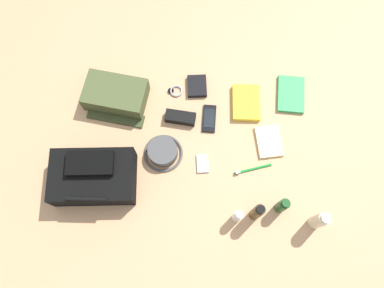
{
  "coord_description": "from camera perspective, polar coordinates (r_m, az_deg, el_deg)",
  "views": [
    {
      "loc": [
        -0.01,
        0.51,
        1.62
      ],
      "look_at": [
        0.0,
        0.0,
        0.04
      ],
      "focal_mm": 34.77,
      "sensor_mm": 36.0,
      "label": 1
    }
  ],
  "objects": [
    {
      "name": "toiletry_pouch",
      "position": [
        1.78,
        -11.62,
        7.29
      ],
      "size": [
        0.31,
        0.26,
        0.1
      ],
      "color": "#47512D",
      "rests_on": "ground_plane"
    },
    {
      "name": "travel_guidebook",
      "position": [
        1.78,
        8.29,
        6.27
      ],
      "size": [
        0.13,
        0.18,
        0.03
      ],
      "color": "yellow",
      "rests_on": "ground_plane"
    },
    {
      "name": "shampoo_bottle",
      "position": [
        1.62,
        13.69,
        -9.17
      ],
      "size": [
        0.04,
        0.04,
        0.13
      ],
      "color": "#19471E",
      "rests_on": "ground_plane"
    },
    {
      "name": "notepad",
      "position": [
        1.73,
        11.73,
        0.39
      ],
      "size": [
        0.13,
        0.16,
        0.02
      ],
      "primitive_type": "cube",
      "rotation": [
        0.0,
        0.0,
        0.14
      ],
      "color": "beige",
      "rests_on": "ground_plane"
    },
    {
      "name": "toothpaste_tube",
      "position": [
        1.59,
        7.0,
        -10.93
      ],
      "size": [
        0.04,
        0.04,
        0.12
      ],
      "color": "white",
      "rests_on": "ground_plane"
    },
    {
      "name": "wristwatch",
      "position": [
        1.8,
        -2.54,
        8.13
      ],
      "size": [
        0.07,
        0.06,
        0.01
      ],
      "color": "#99999E",
      "rests_on": "ground_plane"
    },
    {
      "name": "cologne_bottle",
      "position": [
        1.57,
        9.95,
        -10.26
      ],
      "size": [
        0.04,
        0.04,
        0.17
      ],
      "color": "#473319",
      "rests_on": "ground_plane"
    },
    {
      "name": "bucket_hat",
      "position": [
        1.67,
        -4.48,
        -1.23
      ],
      "size": [
        0.18,
        0.18,
        0.06
      ],
      "color": "#4C4C4C",
      "rests_on": "ground_plane"
    },
    {
      "name": "backpack",
      "position": [
        1.65,
        -14.9,
        -4.84
      ],
      "size": [
        0.36,
        0.24,
        0.15
      ],
      "color": "black",
      "rests_on": "ground_plane"
    },
    {
      "name": "toothbrush",
      "position": [
        1.68,
        8.99,
        -3.87
      ],
      "size": [
        0.17,
        0.05,
        0.02
      ],
      "color": "#198C33",
      "rests_on": "ground_plane"
    },
    {
      "name": "cell_phone",
      "position": [
        1.74,
        2.66,
        3.92
      ],
      "size": [
        0.07,
        0.14,
        0.01
      ],
      "color": "black",
      "rests_on": "ground_plane"
    },
    {
      "name": "lotion_bottle",
      "position": [
        1.63,
        18.97,
        -11.05
      ],
      "size": [
        0.05,
        0.05,
        0.16
      ],
      "color": "beige",
      "rests_on": "ground_plane"
    },
    {
      "name": "ground_plane",
      "position": [
        1.71,
        -0.0,
        -0.54
      ],
      "size": [
        2.64,
        2.02,
        0.02
      ],
      "primitive_type": "cube",
      "color": "tan",
      "rests_on": "ground"
    },
    {
      "name": "media_player",
      "position": [
        1.67,
        1.63,
        -3.0
      ],
      "size": [
        0.06,
        0.09,
        0.01
      ],
      "color": "#B7B7BC",
      "rests_on": "ground_plane"
    },
    {
      "name": "paperback_novel",
      "position": [
        1.85,
        14.93,
        7.37
      ],
      "size": [
        0.14,
        0.2,
        0.02
      ],
      "color": "#2D934C",
      "rests_on": "ground_plane"
    },
    {
      "name": "wallet",
      "position": [
        1.8,
        0.78,
        8.87
      ],
      "size": [
        0.1,
        0.12,
        0.02
      ],
      "primitive_type": "cube",
      "rotation": [
        0.0,
        0.0,
        0.06
      ],
      "color": "black",
      "rests_on": "ground_plane"
    },
    {
      "name": "sunglasses_case",
      "position": [
        1.72,
        -1.79,
        4.08
      ],
      "size": [
        0.15,
        0.07,
        0.04
      ],
      "primitive_type": "cube",
      "rotation": [
        0.0,
        0.0,
        -0.14
      ],
      "color": "black",
      "rests_on": "ground_plane"
    }
  ]
}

